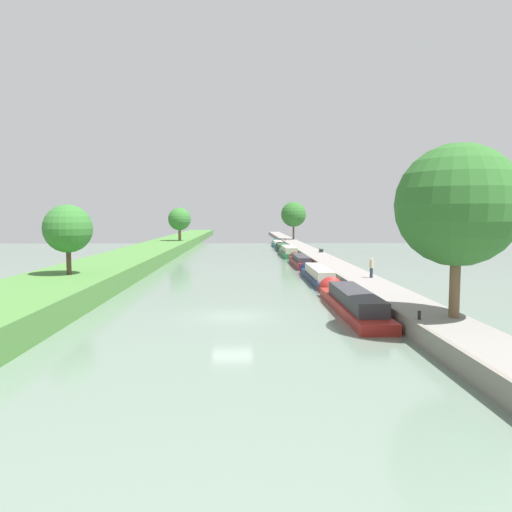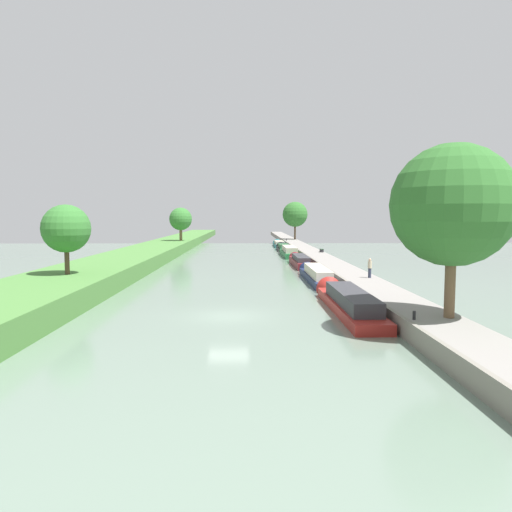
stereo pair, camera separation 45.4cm
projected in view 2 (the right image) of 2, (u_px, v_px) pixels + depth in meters
The scene contains 18 objects.
ground_plane at pixel (228, 316), 29.78m from camera, with size 160.00×160.00×0.00m, color slate.
left_grassy_bank at pixel (15, 304), 29.46m from camera, with size 7.66×260.00×1.63m.
right_towpath at pixel (403, 308), 29.94m from camera, with size 3.14×260.00×0.99m.
stone_quay at pixel (376, 308), 29.91m from camera, with size 0.25×260.00×1.04m.
narrowboat_red at pixel (347, 301), 31.85m from camera, with size 2.15×14.29×2.20m.
narrowboat_navy at pixel (316, 275), 46.18m from camera, with size 1.84×13.46×2.00m.
narrowboat_maroon at pixel (300, 261), 60.54m from camera, with size 1.83×12.32×1.82m.
narrowboat_green at pixel (289, 252), 75.12m from camera, with size 2.12×13.18×2.18m.
narrowboat_black at pixel (283, 248), 87.16m from camera, with size 2.09×10.49×1.98m.
narrowboat_teal at pixel (279, 244), 98.37m from camera, with size 2.07×10.60×1.97m.
tree_rightbank_near at pixel (453, 205), 24.31m from camera, with size 6.26×6.26×8.92m.
tree_rightbank_midnear at pixel (295, 214), 107.15m from camera, with size 5.60×5.60×8.40m.
tree_leftbank_downstream at pixel (66, 229), 37.49m from camera, with size 3.77×3.77×5.50m.
tree_leftbank_upstream at pixel (181, 219), 88.86m from camera, with size 4.20×4.20×6.14m.
person_walking at pixel (370, 268), 40.63m from camera, with size 0.34×0.34×1.66m.
mooring_bollard_near at pixel (414, 315), 24.26m from camera, with size 0.16×0.16×0.45m.
mooring_bollard_far at pixel (287, 239), 102.35m from camera, with size 0.16×0.16×0.45m.
park_bench at pixel (322, 250), 69.64m from camera, with size 0.44×1.50×0.47m.
Camera 2 is at (1.16, -29.39, 6.23)m, focal length 33.67 mm.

